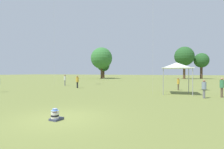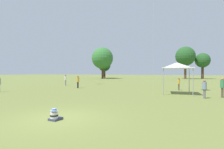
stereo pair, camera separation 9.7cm
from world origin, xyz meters
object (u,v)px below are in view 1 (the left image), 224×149
object	(u,v)px
seated_toddler	(55,116)
person_standing_1	(222,85)
distant_tree_0	(201,61)
person_standing_3	(77,81)
canopy_tent	(177,66)
person_standing_0	(204,87)
distant_tree_1	(184,56)
distant_tree_3	(102,58)
distant_tree_2	(103,65)
person_standing_5	(178,83)
person_standing_4	(65,79)

from	to	relation	value
seated_toddler	person_standing_1	distance (m)	14.30
person_standing_1	distant_tree_0	xyz separation A→B (m)	(3.16, 48.96, 5.18)
person_standing_3	canopy_tent	bearing A→B (deg)	88.10
person_standing_0	distant_tree_1	world-z (taller)	distant_tree_1
distant_tree_1	person_standing_0	bearing A→B (deg)	-89.05
person_standing_1	distant_tree_3	xyz separation A→B (m)	(-29.43, 38.15, 6.17)
person_standing_0	distant_tree_2	xyz separation A→B (m)	(-30.13, 45.81, 4.06)
person_standing_5	distant_tree_3	bearing A→B (deg)	162.20
person_standing_3	person_standing_5	world-z (taller)	person_standing_3
canopy_tent	person_standing_4	bearing A→B (deg)	163.82
seated_toddler	distant_tree_2	world-z (taller)	distant_tree_2
distant_tree_2	person_standing_5	bearing A→B (deg)	-54.64
distant_tree_2	person_standing_4	bearing A→B (deg)	-74.92
person_standing_4	distant_tree_1	bearing A→B (deg)	-49.22
person_standing_3	person_standing_5	size ratio (longest dim) A/B	1.12
seated_toddler	distant_tree_1	bearing A→B (deg)	87.45
person_standing_0	distant_tree_2	size ratio (longest dim) A/B	0.21
seated_toddler	distant_tree_0	size ratio (longest dim) A/B	0.06
person_standing_0	distant_tree_0	xyz separation A→B (m)	(4.68, 50.13, 5.29)
person_standing_5	person_standing_3	bearing A→B (deg)	-137.24
distant_tree_1	canopy_tent	bearing A→B (deg)	-91.84
person_standing_1	distant_tree_2	bearing A→B (deg)	-44.25
person_standing_5	person_standing_4	bearing A→B (deg)	-149.55
seated_toddler	canopy_tent	size ratio (longest dim) A/B	0.18
person_standing_0	distant_tree_2	bearing A→B (deg)	-127.39
person_standing_3	person_standing_4	distance (m)	5.45
distant_tree_2	person_standing_1	bearing A→B (deg)	-54.67
canopy_tent	distant_tree_2	xyz separation A→B (m)	(-27.89, 43.41, 2.10)
seated_toddler	canopy_tent	distance (m)	13.75
distant_tree_1	distant_tree_3	xyz separation A→B (m)	(-27.13, -8.10, -0.41)
seated_toddler	person_standing_5	size ratio (longest dim) A/B	0.37
distant_tree_2	distant_tree_3	size ratio (longest dim) A/B	0.68
person_standing_4	distant_tree_0	world-z (taller)	distant_tree_0
seated_toddler	person_standing_5	distance (m)	17.27
seated_toddler	person_standing_4	size ratio (longest dim) A/B	0.31
seated_toddler	distant_tree_2	bearing A→B (deg)	116.08
canopy_tent	distant_tree_3	world-z (taller)	distant_tree_3
distant_tree_1	distant_tree_3	size ratio (longest dim) A/B	0.99
person_standing_4	distant_tree_3	bearing A→B (deg)	-9.45
canopy_tent	distant_tree_1	size ratio (longest dim) A/B	0.29
person_standing_1	person_standing_5	size ratio (longest dim) A/B	1.12
distant_tree_2	distant_tree_3	xyz separation A→B (m)	(2.21, -6.48, 2.22)
person_standing_3	distant_tree_1	world-z (taller)	distant_tree_1
person_standing_1	distant_tree_0	size ratio (longest dim) A/B	0.20
distant_tree_2	distant_tree_0	bearing A→B (deg)	7.08
distant_tree_1	distant_tree_0	bearing A→B (deg)	26.31
person_standing_3	distant_tree_2	size ratio (longest dim) A/B	0.23
canopy_tent	distant_tree_2	bearing A→B (deg)	122.72
person_standing_5	canopy_tent	size ratio (longest dim) A/B	0.49
person_standing_5	person_standing_0	bearing A→B (deg)	-37.31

